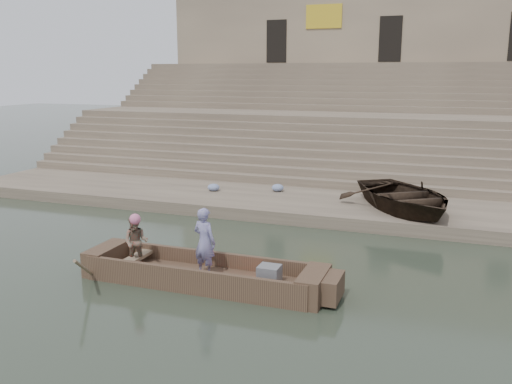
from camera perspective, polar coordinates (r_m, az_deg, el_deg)
The scene contains 13 objects.
ground at distance 10.92m, azimuth 8.42°, elevation -13.00°, with size 120.00×120.00×0.00m, color #2D3729.
lower_landing at distance 18.35m, azimuth 13.53°, elevation -2.03°, with size 32.00×4.00×0.40m, color gray.
mid_landing at distance 25.48m, azimuth 15.65°, elevation 4.57°, with size 32.00×3.00×2.80m, color gray.
upper_landing at distance 32.32m, azimuth 16.79°, elevation 8.20°, with size 32.00×3.00×5.20m, color gray.
ghat_steps at distance 27.11m, azimuth 15.99°, elevation 5.84°, with size 32.00×11.00×5.20m.
building_wall at distance 36.26m, azimuth 17.49°, elevation 13.31°, with size 32.00×5.07×11.20m.
main_rowboat at distance 12.47m, azimuth -5.57°, elevation -9.06°, with size 5.00×1.30×0.22m, color brown.
rowboat_trim at distance 12.30m, azimuth -4.72°, elevation -8.36°, with size 6.04×2.63×1.88m.
standing_man at distance 12.14m, azimuth -5.41°, elevation -5.22°, with size 0.57×0.37×1.55m, color navy.
rowing_man at distance 12.95m, azimuth -12.45°, elevation -5.13°, with size 0.59×0.46×1.21m, color #2A7F61.
television at distance 11.80m, azimuth 1.35°, elevation -8.65°, with size 0.46×0.42×0.40m.
beached_rowboat at distance 17.74m, azimuth 15.29°, elevation -0.41°, with size 3.20×4.48×0.93m, color #2D2116.
cloth_bundles at distance 20.01m, azimuth -1.10°, elevation 0.47°, with size 2.68×1.18×0.26m.
Camera 1 is at (1.87, -9.70, 4.65)m, focal length 38.19 mm.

